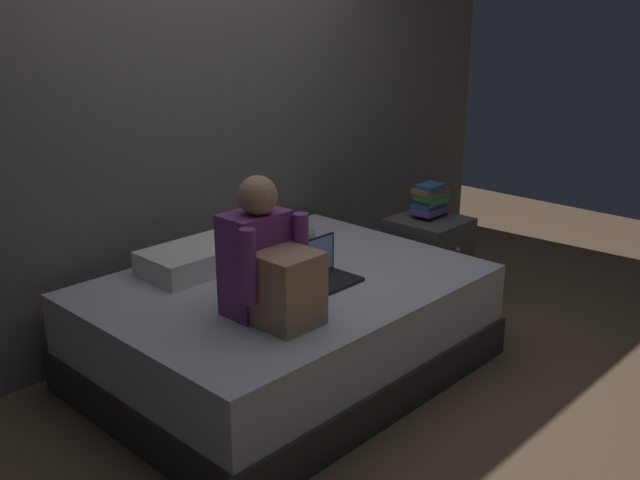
{
  "coord_description": "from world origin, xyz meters",
  "views": [
    {
      "loc": [
        -2.61,
        -2.24,
        1.91
      ],
      "look_at": [
        -0.15,
        0.1,
        0.78
      ],
      "focal_mm": 40.33,
      "sensor_mm": 36.0,
      "label": 1
    }
  ],
  "objects_px": {
    "nightstand": "(428,261)",
    "laptop": "(322,272)",
    "bed": "(286,326)",
    "person_sitting": "(268,265)",
    "pillow": "(195,259)",
    "clothes_pile": "(291,235)",
    "book_stack": "(430,201)"
  },
  "relations": [
    {
      "from": "laptop",
      "to": "clothes_pile",
      "type": "distance_m",
      "value": 0.63
    },
    {
      "from": "person_sitting",
      "to": "nightstand",
      "type": "bearing_deg",
      "value": 9.65
    },
    {
      "from": "person_sitting",
      "to": "bed",
      "type": "bearing_deg",
      "value": 37.16
    },
    {
      "from": "bed",
      "to": "nightstand",
      "type": "relative_size",
      "value": 3.45
    },
    {
      "from": "bed",
      "to": "person_sitting",
      "type": "bearing_deg",
      "value": -142.84
    },
    {
      "from": "laptop",
      "to": "person_sitting",
      "type": "bearing_deg",
      "value": -166.05
    },
    {
      "from": "bed",
      "to": "laptop",
      "type": "bearing_deg",
      "value": -56.64
    },
    {
      "from": "laptop",
      "to": "bed",
      "type": "bearing_deg",
      "value": 123.36
    },
    {
      "from": "nightstand",
      "to": "book_stack",
      "type": "bearing_deg",
      "value": 42.22
    },
    {
      "from": "bed",
      "to": "nightstand",
      "type": "bearing_deg",
      "value": 0.15
    },
    {
      "from": "nightstand",
      "to": "laptop",
      "type": "distance_m",
      "value": 1.24
    },
    {
      "from": "bed",
      "to": "pillow",
      "type": "height_order",
      "value": "pillow"
    },
    {
      "from": "nightstand",
      "to": "pillow",
      "type": "relative_size",
      "value": 1.04
    },
    {
      "from": "nightstand",
      "to": "person_sitting",
      "type": "relative_size",
      "value": 0.89
    },
    {
      "from": "nightstand",
      "to": "pillow",
      "type": "distance_m",
      "value": 1.63
    },
    {
      "from": "nightstand",
      "to": "clothes_pile",
      "type": "height_order",
      "value": "clothes_pile"
    },
    {
      "from": "person_sitting",
      "to": "clothes_pile",
      "type": "bearing_deg",
      "value": 40.15
    },
    {
      "from": "bed",
      "to": "nightstand",
      "type": "height_order",
      "value": "nightstand"
    },
    {
      "from": "person_sitting",
      "to": "laptop",
      "type": "height_order",
      "value": "person_sitting"
    },
    {
      "from": "book_stack",
      "to": "person_sitting",
      "type": "bearing_deg",
      "value": -169.48
    },
    {
      "from": "laptop",
      "to": "book_stack",
      "type": "relative_size",
      "value": 1.3
    },
    {
      "from": "person_sitting",
      "to": "clothes_pile",
      "type": "relative_size",
      "value": 1.88
    },
    {
      "from": "nightstand",
      "to": "book_stack",
      "type": "height_order",
      "value": "book_stack"
    },
    {
      "from": "nightstand",
      "to": "clothes_pile",
      "type": "distance_m",
      "value": 1.01
    },
    {
      "from": "book_stack",
      "to": "bed",
      "type": "bearing_deg",
      "value": -178.44
    },
    {
      "from": "nightstand",
      "to": "clothes_pile",
      "type": "bearing_deg",
      "value": 156.63
    },
    {
      "from": "pillow",
      "to": "clothes_pile",
      "type": "height_order",
      "value": "pillow"
    },
    {
      "from": "bed",
      "to": "book_stack",
      "type": "distance_m",
      "value": 1.4
    },
    {
      "from": "pillow",
      "to": "clothes_pile",
      "type": "relative_size",
      "value": 1.61
    },
    {
      "from": "nightstand",
      "to": "laptop",
      "type": "height_order",
      "value": "laptop"
    },
    {
      "from": "clothes_pile",
      "to": "nightstand",
      "type": "bearing_deg",
      "value": -23.37
    },
    {
      "from": "pillow",
      "to": "nightstand",
      "type": "bearing_deg",
      "value": -16.19
    }
  ]
}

